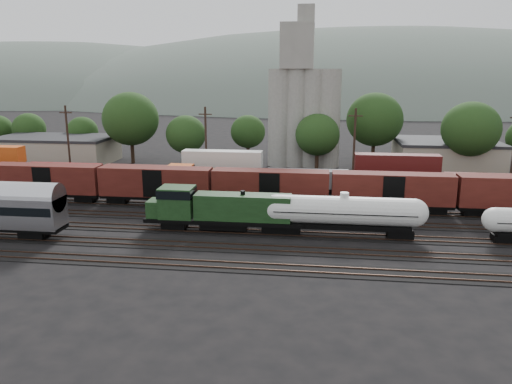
# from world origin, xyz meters

# --- Properties ---
(ground) EXTENTS (600.00, 600.00, 0.00)m
(ground) POSITION_xyz_m (0.00, 0.00, 0.00)
(ground) COLOR black
(tracks) EXTENTS (180.00, 33.20, 0.20)m
(tracks) POSITION_xyz_m (0.00, 0.00, 0.05)
(tracks) COLOR black
(tracks) RESTS_ON ground
(green_locomotive) EXTENTS (17.85, 3.15, 4.72)m
(green_locomotive) POSITION_xyz_m (-4.80, -5.00, 2.69)
(green_locomotive) COLOR black
(green_locomotive) RESTS_ON ground
(tank_car_a) EXTENTS (17.81, 3.19, 4.67)m
(tank_car_a) POSITION_xyz_m (9.40, -5.00, 2.77)
(tank_car_a) COLOR silver
(tank_car_a) RESTS_ON ground
(orange_locomotive) EXTENTS (17.32, 2.89, 4.33)m
(orange_locomotive) POSITION_xyz_m (-8.70, 10.00, 2.48)
(orange_locomotive) COLOR black
(orange_locomotive) RESTS_ON ground
(boxcar_string) EXTENTS (184.40, 2.90, 4.20)m
(boxcar_string) POSITION_xyz_m (23.50, 5.00, 3.12)
(boxcar_string) COLOR black
(boxcar_string) RESTS_ON ground
(container_wall) EXTENTS (160.00, 2.60, 5.80)m
(container_wall) POSITION_xyz_m (-11.34, 15.00, 2.52)
(container_wall) COLOR black
(container_wall) RESTS_ON ground
(grain_silo) EXTENTS (13.40, 5.00, 29.00)m
(grain_silo) POSITION_xyz_m (3.28, 36.00, 11.26)
(grain_silo) COLOR gray
(grain_silo) RESTS_ON ground
(industrial_sheds) EXTENTS (119.38, 17.26, 5.10)m
(industrial_sheds) POSITION_xyz_m (6.63, 35.25, 2.56)
(industrial_sheds) COLOR #9E937F
(industrial_sheds) RESTS_ON ground
(tree_band) EXTENTS (168.80, 19.72, 14.24)m
(tree_band) POSITION_xyz_m (8.65, 37.13, 7.77)
(tree_band) COLOR black
(tree_band) RESTS_ON ground
(utility_poles) EXTENTS (122.20, 0.36, 12.00)m
(utility_poles) POSITION_xyz_m (0.00, 22.00, 6.21)
(utility_poles) COLOR black
(utility_poles) RESTS_ON ground
(distant_hills) EXTENTS (860.00, 286.00, 130.00)m
(distant_hills) POSITION_xyz_m (23.92, 260.00, -20.56)
(distant_hills) COLOR #59665B
(distant_hills) RESTS_ON ground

